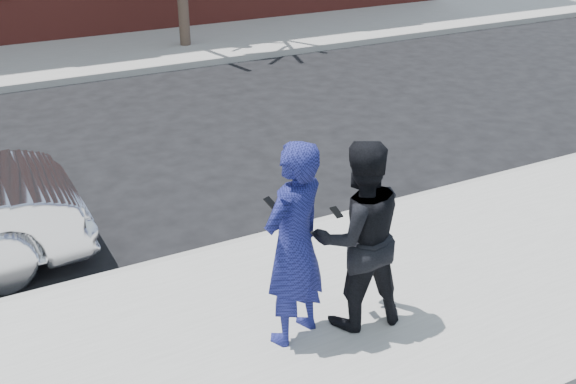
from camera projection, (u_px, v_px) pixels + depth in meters
ground at (130, 376)px, 6.09m from camera, size 100.00×100.00×0.00m
near_curb at (90, 284)px, 7.29m from camera, size 50.00×0.10×0.15m
far_curb at (1, 90)px, 13.58m from camera, size 50.00×0.10×0.15m
man_hoodie at (294, 245)px, 5.96m from camera, size 0.84×0.71×1.97m
man_peacoat at (358, 236)px, 6.20m from camera, size 1.01×0.84×1.88m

